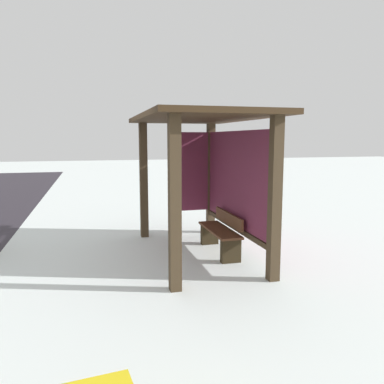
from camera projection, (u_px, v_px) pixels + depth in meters
name	position (u px, v px, depth m)	size (l,w,h in m)	color
ground_plane	(197.00, 254.00, 6.60)	(60.00, 60.00, 0.00)	silver
bus_shelter	(208.00, 154.00, 6.53)	(3.38, 1.91, 2.38)	#3C2E1E
bench_left_inside	(221.00, 234.00, 6.66)	(1.33, 0.38, 0.71)	#55331F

